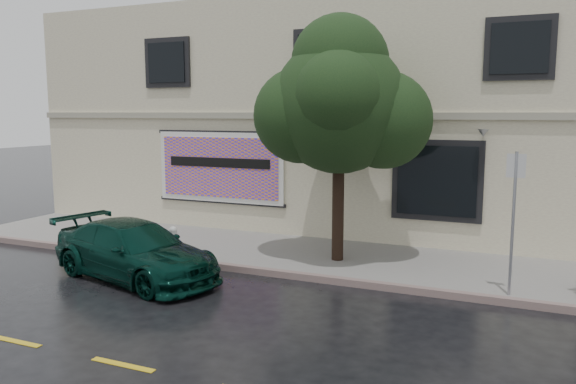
% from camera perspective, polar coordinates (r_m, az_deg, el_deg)
% --- Properties ---
extents(ground, '(90.00, 90.00, 0.00)m').
position_cam_1_polar(ground, '(11.69, -5.27, -10.36)').
color(ground, black).
rests_on(ground, ground).
extents(sidewalk, '(20.00, 3.50, 0.15)m').
position_cam_1_polar(sidewalk, '(14.49, 0.89, -6.36)').
color(sidewalk, gray).
rests_on(sidewalk, ground).
extents(curb, '(20.00, 0.18, 0.16)m').
position_cam_1_polar(curb, '(12.94, -2.08, -8.14)').
color(curb, slate).
rests_on(curb, ground).
extents(road_marking, '(19.00, 0.12, 0.01)m').
position_cam_1_polar(road_marking, '(8.98, -16.42, -16.48)').
color(road_marking, gold).
rests_on(road_marking, ground).
extents(building, '(20.00, 8.12, 7.00)m').
position_cam_1_polar(building, '(19.47, 7.41, 7.46)').
color(building, beige).
rests_on(building, ground).
extents(billboard, '(4.30, 0.16, 2.20)m').
position_cam_1_polar(billboard, '(17.03, -6.96, 2.51)').
color(billboard, white).
rests_on(billboard, ground).
extents(car, '(4.73, 2.97, 1.28)m').
position_cam_1_polar(car, '(13.01, -15.30, -5.77)').
color(car, '#072E25').
rests_on(car, ground).
extents(street_tree, '(3.16, 3.16, 5.27)m').
position_cam_1_polar(street_tree, '(13.31, 5.23, 8.61)').
color(street_tree, black).
rests_on(street_tree, sidewalk).
extents(fire_hydrant, '(0.29, 0.27, 0.71)m').
position_cam_1_polar(fire_hydrant, '(14.44, -11.57, -4.86)').
color(fire_hydrant, silver).
rests_on(fire_hydrant, sidewalk).
extents(sign_pole, '(0.35, 0.06, 2.81)m').
position_cam_1_polar(sign_pole, '(11.58, 21.94, -1.80)').
color(sign_pole, '#A1A2AA').
rests_on(sign_pole, sidewalk).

